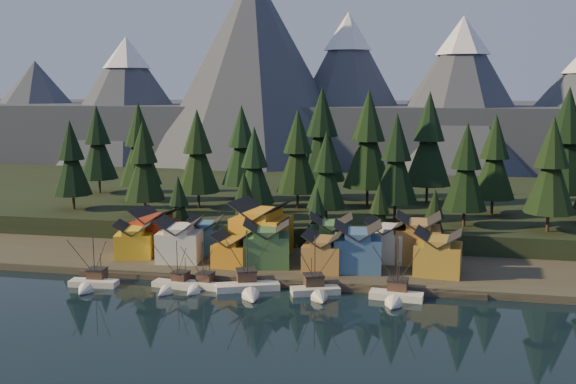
% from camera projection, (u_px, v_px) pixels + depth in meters
% --- Properties ---
extents(ground, '(500.00, 500.00, 0.00)m').
position_uv_depth(ground, '(252.00, 313.00, 108.83)').
color(ground, black).
rests_on(ground, ground).
extents(shore_strip, '(400.00, 50.00, 1.50)m').
position_uv_depth(shore_strip, '(295.00, 251.00, 147.44)').
color(shore_strip, '#3B352B').
rests_on(shore_strip, ground).
extents(hillside, '(420.00, 100.00, 6.00)m').
position_uv_depth(hillside, '(325.00, 203.00, 195.49)').
color(hillside, black).
rests_on(hillside, ground).
extents(dock, '(80.00, 4.00, 1.00)m').
position_uv_depth(dock, '(273.00, 282.00, 124.72)').
color(dock, '#4C4136').
rests_on(dock, ground).
extents(mountain_ridge, '(560.00, 190.00, 90.00)m').
position_uv_depth(mountain_ridge, '(352.00, 112.00, 312.27)').
color(mountain_ridge, '#4D5263').
rests_on(mountain_ridge, ground).
extents(boat_0, '(9.63, 10.37, 11.37)m').
position_uv_depth(boat_0, '(91.00, 276.00, 122.39)').
color(boat_0, silver).
rests_on(boat_0, ground).
extents(boat_1, '(9.90, 10.54, 10.11)m').
position_uv_depth(boat_1, '(173.00, 280.00, 121.58)').
color(boat_1, beige).
rests_on(boat_1, ground).
extents(boat_2, '(8.68, 9.22, 9.92)m').
position_uv_depth(boat_2, '(200.00, 280.00, 121.38)').
color(boat_2, silver).
rests_on(boat_2, ground).
extents(boat_3, '(12.60, 13.00, 12.73)m').
position_uv_depth(boat_3, '(249.00, 280.00, 119.54)').
color(boat_3, silver).
rests_on(boat_3, ground).
extents(boat_4, '(9.79, 10.45, 12.21)m').
position_uv_depth(boat_4, '(317.00, 282.00, 117.66)').
color(boat_4, beige).
rests_on(boat_4, ground).
extents(boat_5, '(10.06, 10.78, 12.22)m').
position_uv_depth(boat_5, '(396.00, 288.00, 114.68)').
color(boat_5, white).
rests_on(boat_5, ground).
extents(house_front_0, '(9.22, 8.91, 7.71)m').
position_uv_depth(house_front_0, '(135.00, 239.00, 138.81)').
color(house_front_0, gold).
rests_on(house_front_0, shore_strip).
extents(house_front_1, '(9.65, 9.34, 9.11)m').
position_uv_depth(house_front_1, '(180.00, 239.00, 135.56)').
color(house_front_1, white).
rests_on(house_front_1, shore_strip).
extents(house_front_2, '(7.65, 7.70, 6.88)m').
position_uv_depth(house_front_2, '(232.00, 249.00, 131.87)').
color(house_front_2, '#C17B1B').
rests_on(house_front_2, shore_strip).
extents(house_front_3, '(10.74, 10.40, 9.38)m').
position_uv_depth(house_front_3, '(267.00, 242.00, 131.97)').
color(house_front_3, '#42703C').
rests_on(house_front_3, shore_strip).
extents(house_front_4, '(7.87, 8.45, 7.79)m').
position_uv_depth(house_front_4, '(323.00, 250.00, 128.69)').
color(house_front_4, olive).
rests_on(house_front_4, shore_strip).
extents(house_front_5, '(10.05, 9.29, 9.75)m').
position_uv_depth(house_front_5, '(357.00, 245.00, 128.30)').
color(house_front_5, '#3C638F').
rests_on(house_front_5, shore_strip).
extents(house_front_6, '(9.73, 9.30, 8.83)m').
position_uv_depth(house_front_6, '(438.00, 251.00, 125.75)').
color(house_front_6, olive).
rests_on(house_front_6, shore_strip).
extents(house_back_0, '(10.14, 9.86, 9.55)m').
position_uv_depth(house_back_0, '(155.00, 229.00, 144.02)').
color(house_back_0, '#9C2E18').
rests_on(house_back_0, shore_strip).
extents(house_back_1, '(8.25, 8.33, 8.16)m').
position_uv_depth(house_back_1, '(206.00, 234.00, 141.69)').
color(house_back_1, '#3A688A').
rests_on(house_back_1, shore_strip).
extents(house_back_2, '(13.16, 12.43, 12.08)m').
position_uv_depth(house_back_2, '(261.00, 227.00, 139.81)').
color(house_back_2, orange).
rests_on(house_back_2, shore_strip).
extents(house_back_3, '(10.10, 9.24, 9.24)m').
position_uv_depth(house_back_3, '(331.00, 235.00, 138.51)').
color(house_back_3, '#42743E').
rests_on(house_back_3, shore_strip).
extents(house_back_4, '(9.34, 9.07, 8.90)m').
position_uv_depth(house_back_4, '(386.00, 239.00, 135.87)').
color(house_back_4, white).
rests_on(house_back_4, shore_strip).
extents(house_back_5, '(9.14, 9.25, 10.25)m').
position_uv_depth(house_back_5, '(418.00, 237.00, 134.65)').
color(house_back_5, '#A4763A').
rests_on(house_back_5, shore_strip).
extents(tree_hill_0, '(10.15, 10.15, 23.64)m').
position_uv_depth(tree_hill_0, '(71.00, 161.00, 168.05)').
color(tree_hill_0, '#332319').
rests_on(tree_hill_0, hillside).
extents(tree_hill_1, '(12.00, 12.00, 27.96)m').
position_uv_depth(tree_hill_1, '(139.00, 147.00, 180.86)').
color(tree_hill_1, '#332319').
rests_on(tree_hill_1, hillside).
extents(tree_hill_2, '(10.25, 10.25, 23.89)m').
position_uv_depth(tree_hill_2, '(144.00, 164.00, 159.93)').
color(tree_hill_2, '#332319').
rests_on(tree_hill_2, hillside).
extents(tree_hill_3, '(11.34, 11.34, 26.42)m').
position_uv_depth(tree_hill_3, '(198.00, 154.00, 169.41)').
color(tree_hill_3, '#332319').
rests_on(tree_hill_3, hillside).
extents(tree_hill_4, '(11.65, 11.65, 27.14)m').
position_uv_depth(tree_hill_4, '(242.00, 148.00, 182.33)').
color(tree_hill_4, '#332319').
rests_on(tree_hill_4, hillside).
extents(tree_hill_5, '(9.72, 9.72, 22.64)m').
position_uv_depth(tree_hill_5, '(255.00, 168.00, 156.60)').
color(tree_hill_5, '#332319').
rests_on(tree_hill_5, hillside).
extents(tree_hill_6, '(11.40, 11.40, 26.56)m').
position_uv_depth(tree_hill_6, '(298.00, 154.00, 169.25)').
color(tree_hill_6, '#332319').
rests_on(tree_hill_6, hillside).
extents(tree_hill_7, '(9.45, 9.45, 22.01)m').
position_uv_depth(tree_hill_7, '(326.00, 173.00, 151.27)').
color(tree_hill_7, '#332319').
rests_on(tree_hill_7, hillside).
extents(tree_hill_8, '(13.59, 13.59, 31.65)m').
position_uv_depth(tree_hill_8, '(368.00, 143.00, 172.12)').
color(tree_hill_8, '#332319').
rests_on(tree_hill_8, hillside).
extents(tree_hill_9, '(11.16, 11.16, 26.00)m').
position_uv_depth(tree_hill_9, '(396.00, 162.00, 154.62)').
color(tree_hill_9, '#332319').
rests_on(tree_hill_9, hillside).
extents(tree_hill_10, '(13.32, 13.32, 31.02)m').
position_uv_depth(tree_hill_10, '(429.00, 142.00, 176.85)').
color(tree_hill_10, '#332319').
rests_on(tree_hill_10, hillside).
extents(tree_hill_11, '(10.35, 10.35, 24.11)m').
position_uv_depth(tree_hill_11, '(466.00, 170.00, 146.87)').
color(tree_hill_11, '#332319').
rests_on(tree_hill_11, hillside).
extents(tree_hill_12, '(10.96, 10.96, 25.52)m').
position_uv_depth(tree_hill_12, '(494.00, 160.00, 160.71)').
color(tree_hill_12, '#332319').
rests_on(tree_hill_12, hillside).
extents(tree_hill_13, '(11.08, 11.08, 25.82)m').
position_uv_depth(tree_hill_13, '(551.00, 169.00, 141.33)').
color(tree_hill_13, '#332319').
rests_on(tree_hill_13, hillside).
extents(tree_hill_14, '(13.86, 13.86, 32.28)m').
position_uv_depth(tree_hill_14, '(566.00, 144.00, 162.47)').
color(tree_hill_14, '#332319').
rests_on(tree_hill_14, hillside).
extents(tree_hill_15, '(13.84, 13.84, 32.25)m').
position_uv_depth(tree_hill_15, '(322.00, 138.00, 184.44)').
color(tree_hill_15, '#332319').
rests_on(tree_hill_15, hillside).
extents(tree_hill_16, '(11.53, 11.53, 26.85)m').
position_uv_depth(tree_hill_16, '(98.00, 145.00, 194.09)').
color(tree_hill_16, '#332319').
rests_on(tree_hill_16, hillside).
extents(tree_shore_0, '(6.85, 6.85, 15.96)m').
position_uv_depth(tree_shore_0, '(179.00, 206.00, 151.30)').
color(tree_shore_0, '#332319').
rests_on(tree_shore_0, shore_strip).
extents(tree_shore_1, '(7.48, 7.48, 17.42)m').
position_uv_depth(tree_shore_1, '(244.00, 205.00, 148.10)').
color(tree_shore_1, '#332319').
rests_on(tree_shore_1, shore_strip).
extents(tree_shore_2, '(6.10, 6.10, 14.20)m').
position_uv_depth(tree_shore_2, '(317.00, 215.00, 145.12)').
color(tree_shore_2, '#332319').
rests_on(tree_shore_2, shore_strip).
extents(tree_shore_3, '(6.79, 6.79, 15.82)m').
position_uv_depth(tree_shore_3, '(379.00, 214.00, 142.29)').
color(tree_shore_3, '#332319').
rests_on(tree_shore_3, shore_strip).
extents(tree_shore_4, '(6.31, 6.31, 14.71)m').
position_uv_depth(tree_shore_4, '(434.00, 219.00, 140.08)').
color(tree_shore_4, '#332319').
rests_on(tree_shore_4, shore_strip).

